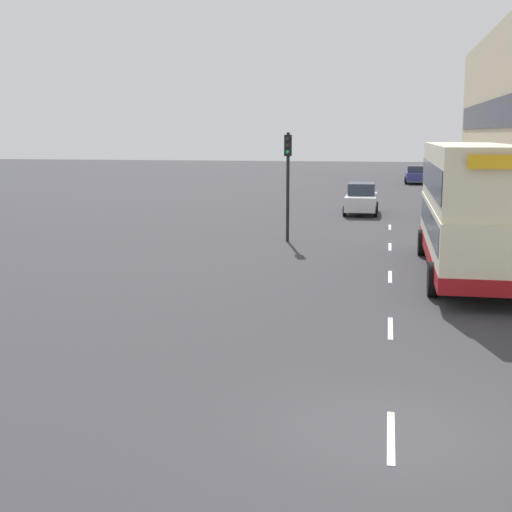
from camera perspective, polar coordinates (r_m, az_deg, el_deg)
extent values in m
plane|color=#38383D|center=(11.72, 10.74, -13.76)|extent=(220.00, 220.00, 0.00)
cube|color=#A39E93|center=(49.92, 18.15, 4.04)|extent=(5.00, 93.00, 0.14)
cube|color=silver|center=(11.58, 10.75, -14.02)|extent=(0.12, 2.00, 0.01)
cube|color=silver|center=(17.59, 10.70, -5.69)|extent=(0.12, 2.00, 0.01)
cube|color=silver|center=(23.78, 10.68, -1.64)|extent=(0.12, 2.00, 0.01)
cube|color=silver|center=(30.03, 10.67, 0.73)|extent=(0.12, 2.00, 0.01)
cube|color=silver|center=(36.32, 10.66, 2.28)|extent=(0.12, 2.00, 0.01)
cube|color=beige|center=(24.47, 16.59, 1.81)|extent=(2.55, 10.99, 1.85)
cube|color=beige|center=(24.29, 16.81, 6.25)|extent=(2.50, 10.66, 1.95)
cube|color=maroon|center=(24.57, 16.51, 0.19)|extent=(2.58, 11.05, 0.45)
cube|color=#2D3847|center=(24.42, 16.63, 2.67)|extent=(2.58, 10.33, 0.81)
cube|color=#2D3847|center=(24.29, 16.79, 6.02)|extent=(2.55, 10.33, 0.94)
cube|color=yellow|center=(18.83, 18.69, 7.15)|extent=(1.40, 0.08, 0.36)
cylinder|color=black|center=(28.19, 13.14, 1.07)|extent=(0.30, 1.00, 1.00)
cylinder|color=black|center=(28.43, 18.28, 0.90)|extent=(0.30, 1.00, 1.00)
cylinder|color=black|center=(21.16, 13.98, -1.81)|extent=(0.30, 1.00, 1.00)
cube|color=silver|center=(39.33, 14.79, 3.68)|extent=(1.72, 3.86, 0.77)
cube|color=#2D3847|center=(39.08, 14.86, 4.67)|extent=(1.51, 1.85, 0.63)
cylinder|color=black|center=(40.50, 13.43, 3.36)|extent=(0.20, 0.60, 0.60)
cylinder|color=black|center=(40.63, 15.86, 3.27)|extent=(0.20, 0.60, 0.60)
cylinder|color=black|center=(38.13, 13.60, 2.97)|extent=(0.20, 0.60, 0.60)
cylinder|color=black|center=(38.27, 16.18, 2.88)|extent=(0.20, 0.60, 0.60)
cube|color=navy|center=(68.66, 12.67, 6.24)|extent=(1.82, 4.26, 0.75)
cube|color=#2D3847|center=(68.41, 12.70, 6.80)|extent=(1.60, 2.05, 0.62)
cylinder|color=black|center=(69.98, 11.87, 6.02)|extent=(0.20, 0.60, 0.60)
cylinder|color=black|center=(70.04, 13.37, 5.97)|extent=(0.20, 0.60, 0.60)
cylinder|color=black|center=(67.34, 11.92, 5.88)|extent=(0.20, 0.60, 0.60)
cylinder|color=black|center=(67.41, 13.47, 5.82)|extent=(0.20, 0.60, 0.60)
cube|color=silver|center=(42.03, 8.41, 4.31)|extent=(1.72, 4.53, 0.82)
cube|color=#2D3847|center=(42.19, 8.45, 5.34)|extent=(1.52, 2.18, 0.67)
cylinder|color=black|center=(40.65, 9.54, 3.51)|extent=(0.20, 0.60, 0.60)
cylinder|color=black|center=(40.72, 7.11, 3.58)|extent=(0.20, 0.60, 0.60)
cylinder|color=black|center=(43.45, 9.61, 3.91)|extent=(0.20, 0.60, 0.60)
cylinder|color=black|center=(43.51, 7.34, 3.97)|extent=(0.20, 0.60, 0.60)
cylinder|color=black|center=(30.83, 2.56, 5.49)|extent=(0.14, 0.14, 4.69)
cube|color=black|center=(30.70, 2.58, 8.83)|extent=(0.30, 0.24, 0.90)
sphere|color=#2D2D2D|center=(30.57, 2.55, 9.33)|extent=(0.16, 0.16, 0.16)
sphere|color=#2D2D2D|center=(30.58, 2.54, 8.82)|extent=(0.16, 0.16, 0.16)
sphere|color=#19D84C|center=(30.58, 2.54, 8.32)|extent=(0.16, 0.16, 0.16)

